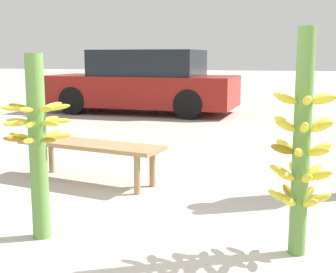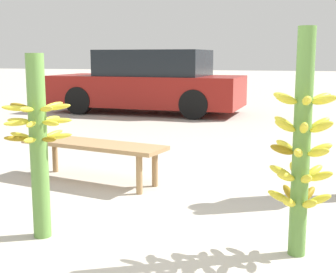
# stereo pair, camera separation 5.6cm
# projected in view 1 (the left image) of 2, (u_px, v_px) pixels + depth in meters

# --- Properties ---
(ground_plane) EXTENTS (80.00, 80.00, 0.00)m
(ground_plane) POSITION_uv_depth(u_px,v_px,m) (152.00, 257.00, 3.00)
(ground_plane) COLOR #B2AA9E
(banana_stalk_left) EXTENTS (0.46, 0.46, 1.29)m
(banana_stalk_left) POSITION_uv_depth(u_px,v_px,m) (38.00, 143.00, 3.22)
(banana_stalk_left) COLOR #5B8C3D
(banana_stalk_left) RESTS_ON ground_plane
(banana_stalk_center) EXTENTS (0.41, 0.42, 1.45)m
(banana_stalk_center) POSITION_uv_depth(u_px,v_px,m) (301.00, 146.00, 2.94)
(banana_stalk_center) COLOR #5B8C3D
(banana_stalk_center) RESTS_ON ground_plane
(market_bench) EXTENTS (1.60, 0.72, 0.41)m
(market_bench) POSITION_uv_depth(u_px,v_px,m) (90.00, 148.00, 4.72)
(market_bench) COLOR #99754C
(market_bench) RESTS_ON ground_plane
(parked_car) EXTENTS (4.33, 1.89, 1.41)m
(parked_car) POSITION_uv_depth(u_px,v_px,m) (143.00, 83.00, 10.54)
(parked_car) COLOR maroon
(parked_car) RESTS_ON ground_plane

